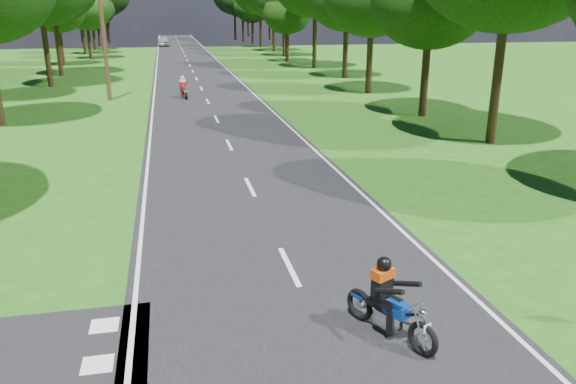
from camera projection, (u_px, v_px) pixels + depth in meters
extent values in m
plane|color=#205313|center=(312.00, 312.00, 10.65)|extent=(160.00, 160.00, 0.00)
cube|color=black|center=(190.00, 65.00, 57.12)|extent=(7.00, 140.00, 0.02)
cube|color=silver|center=(289.00, 266.00, 12.50)|extent=(0.12, 2.00, 0.01)
cube|color=silver|center=(250.00, 187.00, 18.08)|extent=(0.12, 2.00, 0.01)
cube|color=silver|center=(229.00, 145.00, 23.65)|extent=(0.12, 2.00, 0.01)
cube|color=silver|center=(216.00, 119.00, 29.23)|extent=(0.12, 2.00, 0.01)
cube|color=silver|center=(208.00, 101.00, 34.81)|extent=(0.12, 2.00, 0.01)
cube|color=silver|center=(201.00, 89.00, 40.38)|extent=(0.12, 2.00, 0.01)
cube|color=silver|center=(197.00, 79.00, 45.96)|extent=(0.12, 2.00, 0.01)
cube|color=silver|center=(193.00, 71.00, 51.54)|extent=(0.12, 2.00, 0.01)
cube|color=silver|center=(190.00, 65.00, 57.11)|extent=(0.12, 2.00, 0.01)
cube|color=silver|center=(187.00, 60.00, 62.69)|extent=(0.12, 2.00, 0.01)
cube|color=silver|center=(185.00, 56.00, 68.27)|extent=(0.12, 2.00, 0.01)
cube|color=silver|center=(184.00, 52.00, 73.84)|extent=(0.12, 2.00, 0.01)
cube|color=silver|center=(182.00, 49.00, 79.42)|extent=(0.12, 2.00, 0.01)
cube|color=silver|center=(181.00, 47.00, 85.00)|extent=(0.12, 2.00, 0.01)
cube|color=silver|center=(180.00, 44.00, 90.57)|extent=(0.12, 2.00, 0.01)
cube|color=silver|center=(179.00, 42.00, 96.15)|extent=(0.12, 2.00, 0.01)
cube|color=silver|center=(178.00, 41.00, 101.73)|extent=(0.12, 2.00, 0.01)
cube|color=silver|center=(177.00, 39.00, 107.31)|extent=(0.12, 2.00, 0.01)
cube|color=silver|center=(176.00, 37.00, 112.88)|extent=(0.12, 2.00, 0.01)
cube|color=silver|center=(175.00, 36.00, 118.46)|extent=(0.12, 2.00, 0.01)
cube|color=silver|center=(157.00, 66.00, 56.46)|extent=(0.10, 140.00, 0.01)
cube|color=silver|center=(222.00, 65.00, 57.77)|extent=(0.10, 140.00, 0.01)
cube|color=silver|center=(97.00, 364.00, 9.05)|extent=(0.50, 0.50, 0.01)
cube|color=silver|center=(104.00, 325.00, 10.16)|extent=(0.50, 0.50, 0.01)
cylinder|color=black|center=(47.00, 57.00, 40.91)|extent=(0.40, 0.40, 4.32)
cylinder|color=black|center=(59.00, 49.00, 47.78)|extent=(0.40, 0.40, 4.40)
cylinder|color=black|center=(62.00, 49.00, 56.70)|extent=(0.40, 0.40, 3.20)
ellipsoid|color=black|center=(57.00, 8.00, 55.48)|extent=(5.60, 5.60, 4.76)
cylinder|color=black|center=(90.00, 45.00, 63.92)|extent=(0.40, 0.40, 3.22)
ellipsoid|color=black|center=(86.00, 8.00, 62.69)|extent=(5.64, 5.64, 4.79)
cylinder|color=black|center=(84.00, 40.00, 70.77)|extent=(0.40, 0.40, 3.61)
ellipsoid|color=black|center=(80.00, 2.00, 69.39)|extent=(6.31, 6.31, 5.37)
cylinder|color=black|center=(94.00, 40.00, 78.26)|extent=(0.40, 0.40, 2.67)
ellipsoid|color=black|center=(92.00, 16.00, 77.24)|extent=(4.67, 4.67, 3.97)
ellipsoid|color=black|center=(91.00, 6.00, 76.83)|extent=(4.00, 4.00, 3.40)
cylinder|color=black|center=(99.00, 36.00, 86.66)|extent=(0.40, 0.40, 3.09)
ellipsoid|color=black|center=(97.00, 10.00, 85.48)|extent=(5.40, 5.40, 4.59)
cylinder|color=black|center=(109.00, 30.00, 92.69)|extent=(0.40, 0.40, 4.48)
cylinder|color=black|center=(107.00, 29.00, 100.88)|extent=(0.40, 0.40, 4.09)
cylinder|color=black|center=(496.00, 89.00, 23.48)|extent=(0.40, 0.40, 4.56)
cylinder|color=black|center=(424.00, 83.00, 29.65)|extent=(0.40, 0.40, 3.49)
cylinder|color=black|center=(369.00, 65.00, 37.91)|extent=(0.40, 0.40, 3.69)
cylinder|color=black|center=(345.00, 55.00, 46.33)|extent=(0.40, 0.40, 3.74)
cylinder|color=black|center=(315.00, 44.00, 53.82)|extent=(0.40, 0.40, 4.64)
cylinder|color=black|center=(287.00, 48.00, 60.55)|extent=(0.40, 0.40, 2.91)
ellipsoid|color=black|center=(287.00, 13.00, 59.44)|extent=(5.09, 5.09, 4.33)
cylinder|color=black|center=(284.00, 40.00, 67.59)|extent=(0.40, 0.40, 3.88)
cylinder|color=black|center=(274.00, 35.00, 75.49)|extent=(0.40, 0.40, 4.18)
cylinder|color=black|center=(261.00, 31.00, 83.69)|extent=(0.40, 0.40, 4.63)
cylinder|color=black|center=(253.00, 34.00, 90.63)|extent=(0.40, 0.40, 3.36)
ellipsoid|color=black|center=(252.00, 7.00, 89.35)|extent=(5.88, 5.88, 5.00)
cylinder|color=black|center=(243.00, 30.00, 97.13)|extent=(0.40, 0.40, 4.09)
cylinder|color=black|center=(235.00, 27.00, 104.19)|extent=(0.40, 0.40, 4.48)
cylinder|color=black|center=(103.00, 28.00, 109.51)|extent=(0.40, 0.40, 3.84)
ellipsoid|color=black|center=(100.00, 3.00, 108.04)|extent=(6.72, 6.72, 5.71)
cylinder|color=black|center=(248.00, 26.00, 117.08)|extent=(0.40, 0.40, 4.16)
ellipsoid|color=black|center=(248.00, 0.00, 115.49)|extent=(7.28, 7.28, 6.19)
cylinder|color=black|center=(82.00, 32.00, 95.22)|extent=(0.40, 0.40, 3.52)
ellipsoid|color=black|center=(79.00, 5.00, 93.87)|extent=(6.16, 6.16, 5.24)
cylinder|color=black|center=(270.00, 27.00, 104.42)|extent=(0.40, 0.40, 4.48)
cylinder|color=#382616|center=(104.00, 34.00, 34.24)|extent=(0.26, 0.26, 8.00)
imported|color=#AFB1B7|center=(164.00, 41.00, 86.42)|extent=(1.85, 4.46, 1.51)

